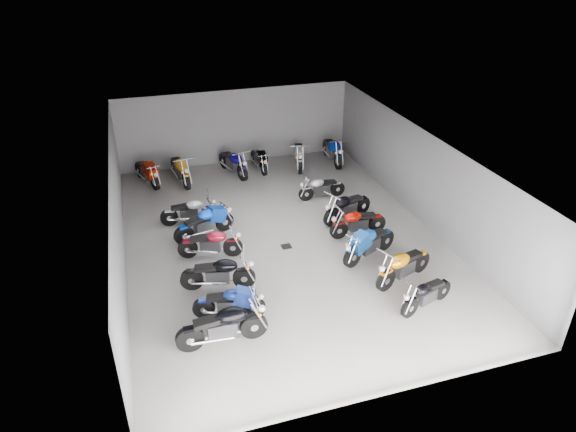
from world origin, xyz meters
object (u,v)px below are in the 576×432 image
motorcycle_right_f (321,187)px  motorcycle_back_e (299,155)px  motorcycle_left_c (219,273)px  motorcycle_right_b (403,266)px  motorcycle_left_d (211,243)px  motorcycle_right_a (426,294)px  motorcycle_left_b (230,303)px  motorcycle_right_d (357,222)px  motorcycle_left_f (190,211)px  motorcycle_back_b (180,169)px  motorcycle_back_f (333,150)px  motorcycle_back_c (233,163)px  motorcycle_back_d (259,159)px  drain_grate (286,246)px  motorcycle_left_e (205,223)px  motorcycle_right_e (347,207)px  motorcycle_back_a (147,172)px  motorcycle_left_a (223,326)px  motorcycle_right_c (369,243)px

motorcycle_right_f → motorcycle_back_e: size_ratio=0.83×
motorcycle_left_c → motorcycle_right_b: bearing=90.6°
motorcycle_left_d → motorcycle_right_a: size_ratio=1.10×
motorcycle_left_b → motorcycle_right_d: (4.90, 2.91, 0.03)m
motorcycle_left_f → motorcycle_right_a: bearing=45.1°
motorcycle_back_b → motorcycle_back_f: bearing=171.7°
motorcycle_back_c → motorcycle_back_b: bearing=-14.5°
motorcycle_left_b → motorcycle_right_f: (4.71, 5.84, -0.01)m
motorcycle_back_d → drain_grate: bearing=80.1°
motorcycle_left_e → drain_grate: bearing=40.7°
motorcycle_left_c → motorcycle_back_e: 9.10m
drain_grate → motorcycle_right_e: motorcycle_right_e is taller
motorcycle_left_b → motorcycle_right_d: 5.70m
motorcycle_left_f → motorcycle_right_b: bearing=51.4°
motorcycle_left_e → motorcycle_back_b: 4.63m
motorcycle_right_a → motorcycle_left_c: bearing=44.9°
motorcycle_back_c → motorcycle_right_b: bearing=92.3°
drain_grate → motorcycle_back_a: motorcycle_back_a is taller
motorcycle_back_a → motorcycle_back_e: (6.39, -0.14, 0.03)m
motorcycle_left_e → motorcycle_back_e: 6.75m
motorcycle_left_a → motorcycle_right_a: bearing=87.6°
motorcycle_left_a → motorcycle_back_d: (3.48, 10.15, -0.07)m
motorcycle_right_c → motorcycle_back_b: size_ratio=0.89×
drain_grate → motorcycle_left_b: 3.80m
motorcycle_left_c → motorcycle_right_e: 5.68m
drain_grate → motorcycle_back_f: (4.00, 6.13, 0.56)m
motorcycle_right_c → motorcycle_back_c: size_ratio=0.95×
drain_grate → motorcycle_right_f: motorcycle_right_f is taller
motorcycle_back_e → motorcycle_left_d: bearing=66.0°
motorcycle_right_a → motorcycle_back_d: 10.55m
motorcycle_left_f → motorcycle_back_d: (3.46, 3.86, -0.00)m
motorcycle_left_f → motorcycle_right_b: (5.43, -5.23, 0.05)m
motorcycle_left_e → motorcycle_right_f: size_ratio=1.12×
motorcycle_left_c → motorcycle_right_c: (4.72, 0.20, 0.02)m
motorcycle_right_c → motorcycle_back_c: bearing=-3.8°
motorcycle_right_b → motorcycle_right_f: motorcycle_right_b is taller
motorcycle_back_b → motorcycle_back_f: 6.65m
motorcycle_left_e → motorcycle_back_c: bearing=138.5°
motorcycle_left_c → motorcycle_back_a: motorcycle_back_a is taller
motorcycle_back_c → motorcycle_right_e: bearing=103.8°
drain_grate → motorcycle_back_a: (-3.95, 6.24, 0.51)m
motorcycle_back_f → motorcycle_left_e: bearing=40.1°
motorcycle_right_f → motorcycle_back_c: motorcycle_back_c is taller
motorcycle_back_b → motorcycle_left_b: bearing=82.1°
motorcycle_back_c → motorcycle_back_f: motorcycle_back_f is taller
motorcycle_back_b → motorcycle_back_f: motorcycle_back_f is taller
drain_grate → motorcycle_back_a: bearing=122.3°
drain_grate → motorcycle_right_f: (2.29, 2.95, 0.44)m
motorcycle_right_c → motorcycle_back_e: motorcycle_back_e is taller
motorcycle_back_a → motorcycle_back_f: motorcycle_back_f is taller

